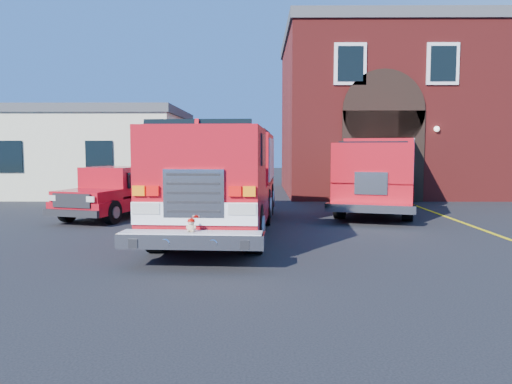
{
  "coord_description": "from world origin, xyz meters",
  "views": [
    {
      "loc": [
        0.09,
        -13.01,
        2.31
      ],
      "look_at": [
        0.0,
        -1.2,
        1.3
      ],
      "focal_mm": 35.0,
      "sensor_mm": 36.0,
      "label": 1
    }
  ],
  "objects_px": {
    "side_building": "(86,151)",
    "pickup_truck": "(119,193)",
    "fire_engine": "(224,177)",
    "secondary_truck": "(379,171)",
    "fire_station": "(426,113)"
  },
  "relations": [
    {
      "from": "secondary_truck",
      "to": "fire_station",
      "type": "bearing_deg",
      "value": 61.38
    },
    {
      "from": "side_building",
      "to": "secondary_truck",
      "type": "xyz_separation_m",
      "value": [
        13.64,
        -6.98,
        -0.73
      ]
    },
    {
      "from": "side_building",
      "to": "pickup_truck",
      "type": "bearing_deg",
      "value": -64.6
    },
    {
      "from": "fire_station",
      "to": "pickup_truck",
      "type": "height_order",
      "value": "fire_station"
    },
    {
      "from": "side_building",
      "to": "fire_engine",
      "type": "distance_m",
      "value": 14.31
    },
    {
      "from": "side_building",
      "to": "fire_engine",
      "type": "height_order",
      "value": "side_building"
    },
    {
      "from": "fire_engine",
      "to": "pickup_truck",
      "type": "distance_m",
      "value": 4.9
    },
    {
      "from": "side_building",
      "to": "pickup_truck",
      "type": "height_order",
      "value": "side_building"
    },
    {
      "from": "side_building",
      "to": "secondary_truck",
      "type": "height_order",
      "value": "side_building"
    },
    {
      "from": "side_building",
      "to": "fire_engine",
      "type": "bearing_deg",
      "value": -55.6
    },
    {
      "from": "pickup_truck",
      "to": "secondary_truck",
      "type": "distance_m",
      "value": 9.64
    },
    {
      "from": "pickup_truck",
      "to": "secondary_truck",
      "type": "xyz_separation_m",
      "value": [
        9.43,
        1.89,
        0.66
      ]
    },
    {
      "from": "side_building",
      "to": "pickup_truck",
      "type": "relative_size",
      "value": 1.83
    },
    {
      "from": "fire_engine",
      "to": "secondary_truck",
      "type": "height_order",
      "value": "fire_engine"
    },
    {
      "from": "fire_engine",
      "to": "side_building",
      "type": "bearing_deg",
      "value": 124.4
    }
  ]
}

